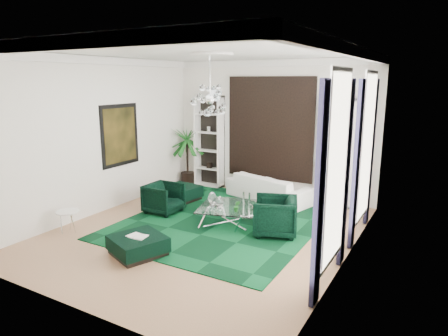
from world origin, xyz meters
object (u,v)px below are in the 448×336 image
Objects in this scene: ottoman_front at (138,246)px; coffee_table at (230,215)px; armchair_left at (164,198)px; ottoman_side at (180,193)px; sofa at (269,188)px; palm at (187,148)px; side_table at (68,222)px; armchair_right at (275,216)px.

coffee_table is at bearing 71.96° from ottoman_front.
armchair_left is 0.91× the size of ottoman_side.
palm is (-2.94, 0.31, 0.82)m from sofa.
side_table is (-0.73, -3.12, 0.03)m from ottoman_side.
armchair_right is at bearing 50.36° from ottoman_front.
palm reaches higher than ottoman_front.
sofa is at bearing -39.98° from armchair_left.
armchair_left is at bearing 116.64° from ottoman_front.
side_table is (-0.98, -2.07, -0.14)m from armchair_left.
sofa is at bearing 80.44° from ottoman_front.
sofa is at bearing -6.08° from palm.
ottoman_side is at bearing 154.77° from coffee_table.
armchair_right is at bearing -90.04° from armchair_left.
ottoman_front is 5.36m from palm.
armchair_left reaches higher than ottoman_side.
armchair_left reaches higher than ottoman_front.
side_table is at bearing -81.94° from armchair_right.
armchair_left is at bearing -76.29° from ottoman_side.
sofa is 2.96× the size of armchair_left.
coffee_table reaches higher than ottoman_front.
ottoman_side is at bearing 76.89° from side_table.
armchair_left is at bearing 66.89° from sofa.
palm is (-2.92, 2.53, 0.95)m from coffee_table.
palm is (-0.83, 1.55, 0.97)m from ottoman_side.
ottoman_front is 0.39× the size of palm.
armchair_right is at bearing 28.26° from side_table.
armchair_left reaches higher than coffee_table.
palm is at bearing 21.74° from armchair_left.
armchair_right is 0.69× the size of coffee_table.
side_table is (-2.84, -4.36, -0.12)m from sofa.
armchair_left is 2.95m from armchair_right.
armchair_left reaches higher than sofa.
armchair_left is at bearing -178.00° from coffee_table.
sofa is at bearing -174.04° from armchair_right.
palm is at bearing 114.50° from ottoman_front.
side_table is at bearing 153.71° from armchair_left.
sofa is at bearing 89.51° from coffee_table.
sofa reaches higher than coffee_table.
armchair_right is 1.00× the size of ottoman_side.
sofa reaches higher than ottoman_side.
coffee_table is at bearing -40.95° from palm.
armchair_right is 4.47m from side_table.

